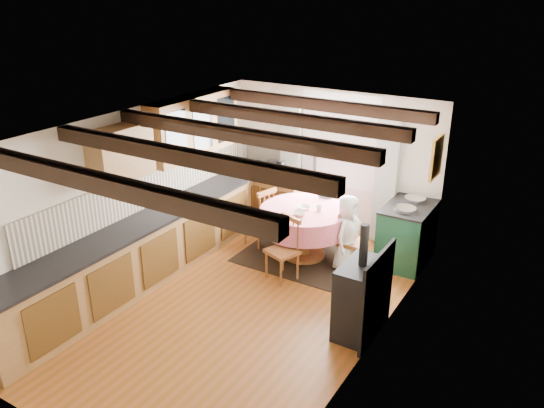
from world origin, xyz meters
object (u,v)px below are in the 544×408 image
Objects in this scene: cast_iron_stove at (361,280)px; cup at (319,208)px; chair_left at (259,216)px; chair_right at (352,240)px; child_far at (325,213)px; chair_near at (282,249)px; dining_table at (304,233)px; child_right at (347,233)px; aga_range at (407,233)px.

cast_iron_stove reaches higher than cup.
cup is at bearing 103.08° from chair_left.
chair_right is 0.63× the size of cast_iron_stove.
child_far is at bearing 125.90° from cast_iron_stove.
chair_right is at bearing 69.14° from chair_near.
dining_table is at bearing -172.34° from cup.
chair_right is at bearing 116.71° from cast_iron_stove.
child_right is (0.65, 0.75, 0.11)m from chair_near.
child_right reaches higher than chair_left.
dining_table is 1.17× the size of child_right.
chair_left is 10.56× the size of cup.
aga_range is at bearing 26.68° from dining_table.
chair_left reaches higher than aga_range.
chair_left is 1.08× the size of chair_right.
dining_table is 0.62m from child_far.
cup reaches higher than dining_table.
child_far is (0.01, 1.35, 0.06)m from chair_near.
child_far is at bearing 136.19° from chair_left.
chair_near is 1.00m from child_right.
chair_near is (0.04, -0.75, 0.06)m from dining_table.
child_right is (0.69, 0.01, 0.17)m from dining_table.
aga_range is at bearing 29.74° from cup.
chair_left is at bearing -164.01° from aga_range.
chair_near is 0.92× the size of aga_range.
child_right is at bearing -2.84° from cup.
dining_table is 0.75m from chair_near.
cast_iron_stove is 1.90m from cup.
child_far reaches higher than chair_left.
aga_range is at bearing -43.79° from child_right.
cast_iron_stove reaches higher than dining_table.
child_right is (1.54, -0.05, 0.09)m from chair_left.
aga_range is 11.04× the size of cup.
chair_right is at bearing -135.65° from aga_range.
chair_left is at bearing 89.31° from child_right.
cup is (1.06, -0.03, 0.37)m from chair_left.
chair_right is at bearing 105.37° from chair_left.
chair_near is 1.04× the size of chair_right.
child_right is at bearing -134.91° from aga_range.
cast_iron_stove is at bearing -42.90° from dining_table.
dining_table is at bearing 91.40° from chair_right.
chair_near reaches higher than cup.
chair_left reaches higher than chair_right.
dining_table is 0.76m from chair_right.
child_right is at bearing 102.63° from chair_left.
cast_iron_stove is (1.45, -0.64, 0.25)m from chair_near.
aga_range is 0.96× the size of child_far.
cup is (-0.48, 0.02, 0.28)m from child_right.
dining_table is at bearing 100.77° from chair_left.
dining_table is 2.05m from cast_iron_stove.
chair_right is 0.67m from cup.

